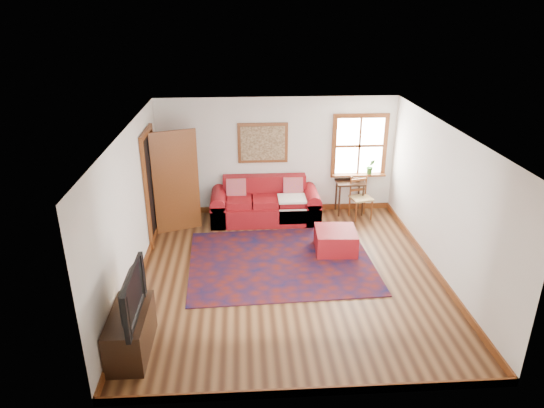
{
  "coord_description": "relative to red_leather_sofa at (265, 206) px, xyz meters",
  "views": [
    {
      "loc": [
        -0.73,
        -7.07,
        4.28
      ],
      "look_at": [
        -0.24,
        0.6,
        1.06
      ],
      "focal_mm": 32.0,
      "sensor_mm": 36.0,
      "label": 1
    }
  ],
  "objects": [
    {
      "name": "persian_rug",
      "position": [
        0.18,
        -1.87,
        -0.28
      ],
      "size": [
        3.3,
        2.69,
        0.02
      ],
      "primitive_type": "cube",
      "rotation": [
        0.0,
        0.0,
        0.04
      ],
      "color": "#4E110B",
      "rests_on": "ground"
    },
    {
      "name": "media_cabinet",
      "position": [
        -1.97,
        -4.1,
        0.0
      ],
      "size": [
        0.48,
        1.07,
        0.59
      ],
      "primitive_type": "cube",
      "color": "black",
      "rests_on": "ground"
    },
    {
      "name": "side_table",
      "position": [
        1.83,
        0.22,
        0.31
      ],
      "size": [
        0.6,
        0.45,
        0.72
      ],
      "color": "black",
      "rests_on": "ground"
    },
    {
      "name": "television",
      "position": [
        -1.95,
        -4.18,
        0.61
      ],
      "size": [
        0.14,
        1.1,
        0.64
      ],
      "primitive_type": "imported",
      "rotation": [
        0.0,
        0.0,
        1.57
      ],
      "color": "black",
      "rests_on": "media_cabinet"
    },
    {
      "name": "framed_artwork",
      "position": [
        -0.03,
        0.4,
        1.26
      ],
      "size": [
        1.05,
        0.07,
        0.85
      ],
      "color": "brown",
      "rests_on": "ground"
    },
    {
      "name": "candle_hurricane",
      "position": [
        -1.92,
        -3.73,
        0.38
      ],
      "size": [
        0.12,
        0.12,
        0.18
      ],
      "color": "silver",
      "rests_on": "media_cabinet"
    },
    {
      "name": "doorway",
      "position": [
        -1.93,
        -0.53,
        0.78
      ],
      "size": [
        0.89,
        1.08,
        2.14
      ],
      "color": "black",
      "rests_on": "ground"
    },
    {
      "name": "ground",
      "position": [
        0.27,
        -2.31,
        -0.29
      ],
      "size": [
        5.5,
        5.5,
        0.0
      ],
      "primitive_type": "plane",
      "color": "#3A1F0F",
      "rests_on": "ground"
    },
    {
      "name": "ladder_back_chair",
      "position": [
        2.01,
        -0.01,
        0.19
      ],
      "size": [
        0.49,
        0.47,
        0.89
      ],
      "color": "tan",
      "rests_on": "ground"
    },
    {
      "name": "red_leather_sofa",
      "position": [
        0.0,
        0.0,
        0.0
      ],
      "size": [
        2.25,
        0.93,
        0.88
      ],
      "color": "maroon",
      "rests_on": "ground"
    },
    {
      "name": "room_envelope",
      "position": [
        0.27,
        -2.3,
        1.36
      ],
      "size": [
        5.04,
        5.54,
        2.52
      ],
      "color": "silver",
      "rests_on": "ground"
    },
    {
      "name": "window",
      "position": [
        2.06,
        0.39,
        1.02
      ],
      "size": [
        1.18,
        0.2,
        1.38
      ],
      "color": "white",
      "rests_on": "ground"
    },
    {
      "name": "red_ottoman",
      "position": [
        1.22,
        -1.52,
        -0.08
      ],
      "size": [
        0.77,
        0.77,
        0.42
      ],
      "primitive_type": "cube",
      "rotation": [
        0.0,
        0.0,
        -0.06
      ],
      "color": "maroon",
      "rests_on": "ground"
    }
  ]
}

